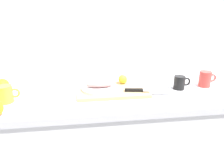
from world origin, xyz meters
TOP-DOWN VIEW (x-y plane):
  - back_wall at (0.00, 0.33)m, footprint 3.20×0.05m
  - kitchen_counter at (0.00, 0.00)m, footprint 2.00×0.60m
  - cutting_board at (0.09, 0.01)m, footprint 0.43×0.29m
  - white_plate at (0.02, 0.01)m, footprint 0.23×0.23m
  - fish_fillet at (0.02, 0.01)m, footprint 0.17×0.07m
  - chef_knife at (0.27, -0.06)m, footprint 0.29×0.08m
  - lemon_0 at (0.18, 0.10)m, footprint 0.06×0.06m
  - coffee_mug_0 at (0.73, 0.03)m, footprint 0.12×0.08m
  - coffee_mug_1 at (-0.51, -0.07)m, footprint 0.12×0.08m
  - coffee_mug_2 at (0.54, -0.00)m, footprint 0.11×0.07m
  - orange_2 at (-0.59, 0.11)m, footprint 0.08×0.08m

SIDE VIEW (x-z plane):
  - kitchen_counter at x=0.00m, z-range 0.00..0.90m
  - cutting_board at x=0.09m, z-range 0.90..0.92m
  - white_plate at x=0.02m, z-range 0.92..0.93m
  - chef_knife at x=0.27m, z-range 0.92..0.94m
  - orange_2 at x=-0.59m, z-range 0.90..0.98m
  - coffee_mug_2 at x=0.54m, z-range 0.90..0.99m
  - coffee_mug_1 at x=-0.51m, z-range 0.90..1.00m
  - lemon_0 at x=0.18m, z-range 0.92..0.98m
  - coffee_mug_0 at x=0.73m, z-range 0.90..1.00m
  - fish_fillet at x=0.02m, z-range 0.94..0.97m
  - back_wall at x=0.00m, z-range 0.00..2.50m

